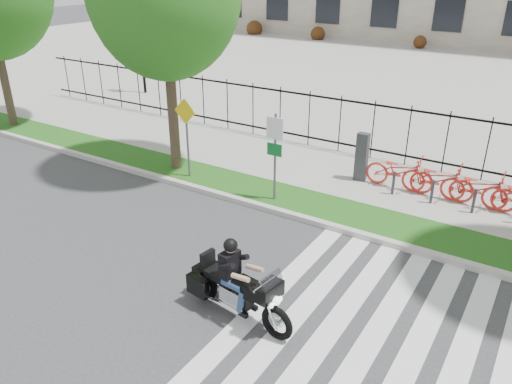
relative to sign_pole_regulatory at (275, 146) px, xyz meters
The scene contains 11 objects.
ground 4.90m from the sign_pole_regulatory, 90.85° to the right, with size 120.00×120.00×0.00m, color #353538.
curb 1.73m from the sign_pole_regulatory, 98.05° to the right, with size 60.00×0.20×0.15m, color #B0ACA5.
grass_verge 1.71m from the sign_pole_regulatory, 100.34° to the left, with size 60.00×1.50×0.15m, color #1F5014.
sidewalk 3.32m from the sign_pole_regulatory, 91.35° to the left, with size 60.00×3.50×0.15m, color #9E9A94.
plaza 20.49m from the sign_pole_regulatory, 90.19° to the left, with size 80.00×34.00×0.10m, color #9E9A94.
crosswalk_stripes 6.83m from the sign_pole_regulatory, 43.91° to the right, with size 5.70×8.00×0.01m, color silver, non-canonical shape.
iron_fence 4.66m from the sign_pole_regulatory, 90.84° to the left, with size 30.00×0.06×2.00m, color black, non-canonical shape.
lamp_post_left 14.24m from the sign_pole_regulatory, 148.41° to the left, with size 1.06×0.70×4.25m.
sign_pole_regulatory is the anchor object (origin of this frame).
sign_pole_warning 3.10m from the sign_pole_regulatory, behind, with size 0.78×0.09×2.49m.
motorcycle_rider 5.13m from the sign_pole_regulatory, 67.73° to the right, with size 2.61×0.93×2.02m.
Camera 1 is at (6.48, -6.51, 6.36)m, focal length 35.00 mm.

